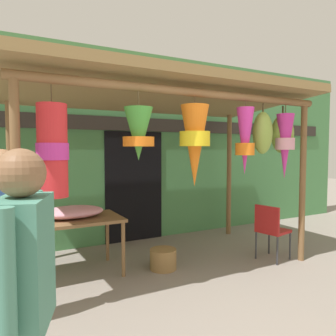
{
  "coord_description": "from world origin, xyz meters",
  "views": [
    {
      "loc": [
        -1.94,
        -3.25,
        1.68
      ],
      "look_at": [
        0.18,
        0.76,
        1.41
      ],
      "focal_mm": 34.29,
      "sensor_mm": 36.0,
      "label": 1
    }
  ],
  "objects_px": {
    "display_table": "(70,224)",
    "customer_foreground": "(4,224)",
    "folding_chair": "(271,227)",
    "passerby_at_right": "(24,294)",
    "wicker_basket_by_table": "(163,259)",
    "flower_heap_on_table": "(74,212)"
  },
  "relations": [
    {
      "from": "display_table",
      "to": "customer_foreground",
      "type": "xyz_separation_m",
      "value": [
        -0.78,
        -1.04,
        0.31
      ]
    },
    {
      "from": "folding_chair",
      "to": "customer_foreground",
      "type": "xyz_separation_m",
      "value": [
        -3.57,
        -0.25,
        0.49
      ]
    },
    {
      "from": "customer_foreground",
      "to": "passerby_at_right",
      "type": "height_order",
      "value": "passerby_at_right"
    },
    {
      "from": "wicker_basket_by_table",
      "to": "folding_chair",
      "type": "bearing_deg",
      "value": -15.41
    },
    {
      "from": "passerby_at_right",
      "to": "customer_foreground",
      "type": "bearing_deg",
      "value": 92.29
    },
    {
      "from": "folding_chair",
      "to": "customer_foreground",
      "type": "relative_size",
      "value": 0.5
    },
    {
      "from": "wicker_basket_by_table",
      "to": "passerby_at_right",
      "type": "distance_m",
      "value": 3.12
    },
    {
      "from": "flower_heap_on_table",
      "to": "passerby_at_right",
      "type": "distance_m",
      "value": 2.84
    },
    {
      "from": "flower_heap_on_table",
      "to": "folding_chair",
      "type": "bearing_deg",
      "value": -17.37
    },
    {
      "from": "folding_chair",
      "to": "customer_foreground",
      "type": "bearing_deg",
      "value": -176.07
    },
    {
      "from": "flower_heap_on_table",
      "to": "wicker_basket_by_table",
      "type": "bearing_deg",
      "value": -20.06
    },
    {
      "from": "folding_chair",
      "to": "passerby_at_right",
      "type": "bearing_deg",
      "value": -151.91
    },
    {
      "from": "flower_heap_on_table",
      "to": "wicker_basket_by_table",
      "type": "height_order",
      "value": "flower_heap_on_table"
    },
    {
      "from": "flower_heap_on_table",
      "to": "folding_chair",
      "type": "xyz_separation_m",
      "value": [
        2.72,
        -0.85,
        -0.34
      ]
    },
    {
      "from": "wicker_basket_by_table",
      "to": "passerby_at_right",
      "type": "relative_size",
      "value": 0.22
    },
    {
      "from": "display_table",
      "to": "passerby_at_right",
      "type": "height_order",
      "value": "passerby_at_right"
    },
    {
      "from": "wicker_basket_by_table",
      "to": "customer_foreground",
      "type": "relative_size",
      "value": 0.22
    },
    {
      "from": "flower_heap_on_table",
      "to": "wicker_basket_by_table",
      "type": "relative_size",
      "value": 2.22
    },
    {
      "from": "display_table",
      "to": "passerby_at_right",
      "type": "xyz_separation_m",
      "value": [
        -0.72,
        -2.67,
        0.31
      ]
    },
    {
      "from": "passerby_at_right",
      "to": "folding_chair",
      "type": "bearing_deg",
      "value": 28.09
    },
    {
      "from": "flower_heap_on_table",
      "to": "display_table",
      "type": "bearing_deg",
      "value": -140.19
    },
    {
      "from": "display_table",
      "to": "folding_chair",
      "type": "relative_size",
      "value": 1.58
    }
  ]
}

